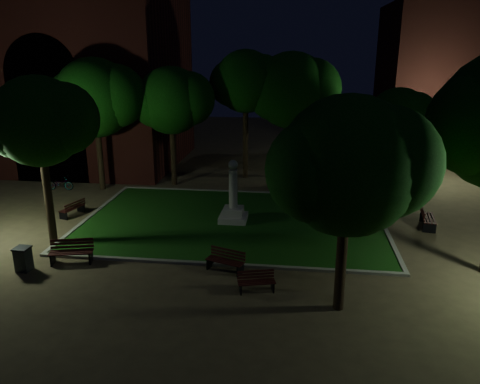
# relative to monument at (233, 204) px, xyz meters

# --- Properties ---
(ground) EXTENTS (80.00, 80.00, 0.00)m
(ground) POSITION_rel_monument_xyz_m (0.00, -2.00, -0.96)
(ground) COLOR #4D402B
(lawn) EXTENTS (15.00, 10.00, 0.08)m
(lawn) POSITION_rel_monument_xyz_m (0.00, 0.00, -0.92)
(lawn) COLOR #13410E
(lawn) RESTS_ON ground
(lawn_kerb) EXTENTS (15.40, 10.40, 0.12)m
(lawn_kerb) POSITION_rel_monument_xyz_m (0.00, 0.00, -0.90)
(lawn_kerb) COLOR slate
(lawn_kerb) RESTS_ON ground
(monument) EXTENTS (1.40, 1.40, 3.20)m
(monument) POSITION_rel_monument_xyz_m (0.00, 0.00, 0.00)
(monument) COLOR gray
(monument) RESTS_ON lawn
(building_main) EXTENTS (20.00, 12.00, 15.00)m
(building_main) POSITION_rel_monument_xyz_m (-15.86, 11.79, 6.42)
(building_main) COLOR #431713
(building_main) RESTS_ON ground
(tree_west) EXTENTS (4.80, 3.91, 7.57)m
(tree_west) POSITION_rel_monument_xyz_m (-7.74, -3.74, 4.65)
(tree_west) COLOR black
(tree_west) RESTS_ON ground
(tree_north_wl) EXTENTS (5.18, 4.23, 7.58)m
(tree_north_wl) POSITION_rel_monument_xyz_m (-4.70, 6.41, 4.50)
(tree_north_wl) COLOR black
(tree_north_wl) RESTS_ON ground
(tree_north_er) EXTENTS (6.19, 5.05, 8.45)m
(tree_north_er) POSITION_rel_monument_xyz_m (2.75, 9.16, 4.96)
(tree_north_er) COLOR black
(tree_north_er) RESTS_ON ground
(tree_ne) EXTENTS (4.52, 3.69, 6.39)m
(tree_ne) POSITION_rel_monument_xyz_m (9.24, 6.87, 3.58)
(tree_ne) COLOR black
(tree_ne) RESTS_ON ground
(tree_se) EXTENTS (5.54, 4.52, 7.32)m
(tree_se) POSITION_rel_monument_xyz_m (4.83, -7.86, 4.10)
(tree_se) COLOR black
(tree_se) RESTS_ON ground
(tree_nw) EXTENTS (5.87, 4.79, 8.13)m
(tree_nw) POSITION_rel_monument_xyz_m (-8.95, 4.82, 4.78)
(tree_nw) COLOR black
(tree_nw) RESTS_ON ground
(tree_far_north) EXTENTS (5.03, 4.11, 8.56)m
(tree_far_north) POSITION_rel_monument_xyz_m (-0.27, 8.78, 5.54)
(tree_far_north) COLOR black
(tree_far_north) RESTS_ON ground
(lamppost_nw) EXTENTS (1.18, 0.28, 4.21)m
(lamppost_nw) POSITION_rel_monument_xyz_m (-12.69, 8.68, 2.01)
(lamppost_nw) COLOR black
(lamppost_nw) RESTS_ON ground
(lamppost_ne) EXTENTS (1.18, 0.28, 4.72)m
(lamppost_ne) POSITION_rel_monument_xyz_m (12.40, 9.09, 2.32)
(lamppost_ne) COLOR black
(lamppost_ne) RESTS_ON ground
(bench_near_left) EXTENTS (1.67, 1.06, 0.86)m
(bench_near_left) POSITION_rel_monument_xyz_m (0.45, -5.47, -0.55)
(bench_near_left) COLOR black
(bench_near_left) RESTS_ON ground
(bench_near_right) EXTENTS (1.45, 0.81, 0.76)m
(bench_near_right) POSITION_rel_monument_xyz_m (1.81, -6.98, -0.60)
(bench_near_right) COLOR black
(bench_near_right) RESTS_ON ground
(bench_west_near) EXTENTS (1.86, 1.02, 0.97)m
(bench_west_near) POSITION_rel_monument_xyz_m (-6.05, -5.52, -0.50)
(bench_west_near) COLOR black
(bench_west_near) RESTS_ON ground
(bench_left_side) EXTENTS (0.93, 1.59, 0.82)m
(bench_left_side) POSITION_rel_monument_xyz_m (-8.63, -0.12, -0.57)
(bench_left_side) COLOR black
(bench_left_side) RESTS_ON ground
(bench_right_side) EXTENTS (0.86, 1.85, 0.98)m
(bench_right_side) POSITION_rel_monument_xyz_m (9.69, 0.49, -0.50)
(bench_right_side) COLOR black
(bench_right_side) RESTS_ON ground
(bench_far_side) EXTENTS (1.88, 1.06, 0.98)m
(bench_far_side) POSITION_rel_monument_xyz_m (3.26, 6.92, -0.50)
(bench_far_side) COLOR black
(bench_far_side) RESTS_ON ground
(trash_bin) EXTENTS (0.61, 0.61, 1.00)m
(trash_bin) POSITION_rel_monument_xyz_m (-7.62, -6.48, -0.45)
(trash_bin) COLOR black
(trash_bin) RESTS_ON ground
(bicycle) EXTENTS (1.74, 0.72, 0.90)m
(bicycle) POSITION_rel_monument_xyz_m (-11.65, 4.32, -0.51)
(bicycle) COLOR black
(bicycle) RESTS_ON ground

